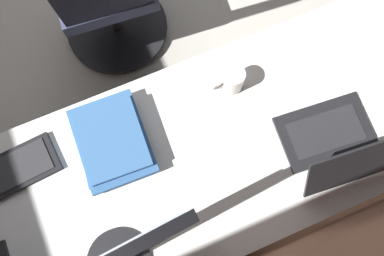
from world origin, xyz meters
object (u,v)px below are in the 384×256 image
Objects in this scene: coffee_mug at (232,80)px; book_stack_near at (112,143)px; laptop_left at (336,145)px; drawer_pedestal at (177,190)px.

book_stack_near is at bearing 5.40° from coffee_mug.
laptop_left is at bearing 122.95° from coffee_mug.
drawer_pedestal is 0.48m from book_stack_near.
coffee_mug is (-0.45, -0.04, 0.01)m from book_stack_near.
book_stack_near is 0.45m from coffee_mug.
laptop_left is 2.88× the size of coffee_mug.
laptop_left reaches higher than drawer_pedestal.
drawer_pedestal is at bearing -12.45° from laptop_left.
drawer_pedestal is 0.58m from coffee_mug.
drawer_pedestal is at bearing 34.97° from coffee_mug.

